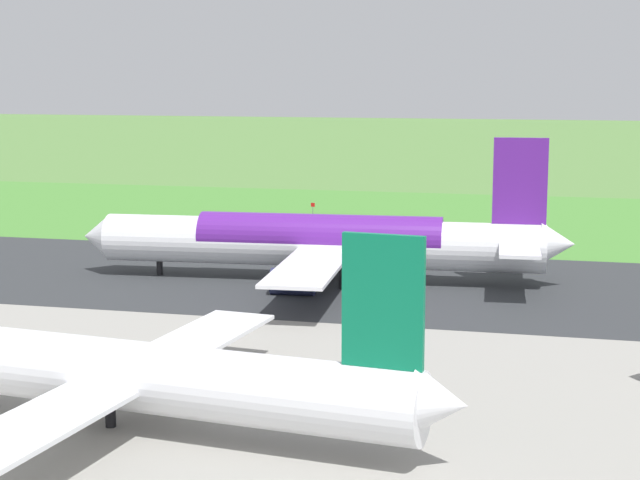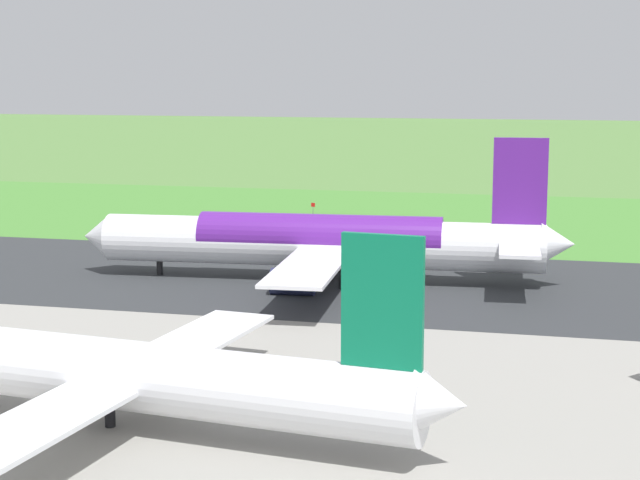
{
  "view_description": "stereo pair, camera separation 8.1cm",
  "coord_description": "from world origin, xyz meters",
  "px_view_note": "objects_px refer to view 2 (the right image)",
  "views": [
    {
      "loc": [
        -25.59,
        106.08,
        22.43
      ],
      "look_at": [
        0.15,
        0.0,
        4.5
      ],
      "focal_mm": 57.32,
      "sensor_mm": 36.0,
      "label": 1
    },
    {
      "loc": [
        -25.67,
        106.06,
        22.43
      ],
      "look_at": [
        0.15,
        0.0,
        4.5
      ],
      "focal_mm": 57.32,
      "sensor_mm": 36.0,
      "label": 2
    }
  ],
  "objects_px": {
    "airliner_main": "(323,241)",
    "airliner_parked_mid": "(112,372)",
    "traffic_cone_orange": "(273,216)",
    "no_stopping_sign": "(313,211)"
  },
  "relations": [
    {
      "from": "airliner_main",
      "to": "airliner_parked_mid",
      "type": "distance_m",
      "value": 48.61
    },
    {
      "from": "airliner_parked_mid",
      "to": "traffic_cone_orange",
      "type": "distance_m",
      "value": 96.39
    },
    {
      "from": "airliner_main",
      "to": "no_stopping_sign",
      "type": "relative_size",
      "value": 18.48
    },
    {
      "from": "airliner_main",
      "to": "traffic_cone_orange",
      "type": "relative_size",
      "value": 98.44
    },
    {
      "from": "no_stopping_sign",
      "to": "traffic_cone_orange",
      "type": "bearing_deg",
      "value": -24.75
    },
    {
      "from": "no_stopping_sign",
      "to": "traffic_cone_orange",
      "type": "xyz_separation_m",
      "value": [
        7.42,
        -3.42,
        -1.45
      ]
    },
    {
      "from": "no_stopping_sign",
      "to": "traffic_cone_orange",
      "type": "relative_size",
      "value": 5.33
    },
    {
      "from": "no_stopping_sign",
      "to": "airliner_parked_mid",
      "type": "bearing_deg",
      "value": 96.1
    },
    {
      "from": "airliner_parked_mid",
      "to": "traffic_cone_orange",
      "type": "relative_size",
      "value": 84.29
    },
    {
      "from": "airliner_main",
      "to": "airliner_parked_mid",
      "type": "bearing_deg",
      "value": 87.49
    }
  ]
}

